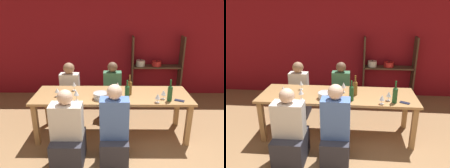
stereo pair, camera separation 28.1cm
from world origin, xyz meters
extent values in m
cube|color=maroon|center=(0.00, 3.83, 1.35)|extent=(8.80, 0.06, 2.70)
cube|color=#4C3828|center=(0.29, 3.63, 0.75)|extent=(0.04, 0.30, 1.51)
cube|color=#4C3828|center=(1.48, 3.63, 0.75)|extent=(0.04, 0.30, 1.51)
cube|color=#4C3828|center=(0.89, 3.63, 0.02)|extent=(1.19, 0.30, 0.04)
cylinder|color=#338447|center=(0.49, 3.63, 0.10)|extent=(0.24, 0.24, 0.13)
sphere|color=black|center=(0.49, 3.63, 0.18)|extent=(0.02, 0.02, 0.02)
cylinder|color=#E0561E|center=(0.89, 3.63, 0.10)|extent=(0.22, 0.22, 0.13)
sphere|color=black|center=(0.89, 3.63, 0.17)|extent=(0.02, 0.02, 0.02)
cylinder|color=#E0561E|center=(1.28, 3.63, 0.11)|extent=(0.19, 0.19, 0.14)
sphere|color=black|center=(1.28, 3.63, 0.19)|extent=(0.02, 0.02, 0.02)
cube|color=#4C3828|center=(0.89, 3.63, 0.77)|extent=(1.19, 0.30, 0.04)
cylinder|color=silver|center=(0.49, 3.63, 0.86)|extent=(0.22, 0.22, 0.14)
sphere|color=black|center=(0.49, 3.63, 0.94)|extent=(0.02, 0.02, 0.02)
cylinder|color=red|center=(0.89, 3.63, 0.85)|extent=(0.23, 0.23, 0.12)
sphere|color=black|center=(0.89, 3.63, 0.92)|extent=(0.02, 0.02, 0.02)
cube|color=#AD7F4C|center=(-0.20, 1.85, 0.75)|extent=(2.63, 0.82, 0.04)
cube|color=#AD7F4C|center=(-1.43, 1.52, 0.37)|extent=(0.08, 0.08, 0.73)
cube|color=#AD7F4C|center=(1.04, 1.52, 0.37)|extent=(0.08, 0.08, 0.73)
cube|color=#AD7F4C|center=(-1.43, 2.18, 0.37)|extent=(0.08, 0.08, 0.73)
cube|color=#AD7F4C|center=(1.04, 2.18, 0.37)|extent=(0.08, 0.08, 0.73)
cylinder|color=#B7BABC|center=(-0.38, 1.67, 0.82)|extent=(0.23, 0.23, 0.10)
torus|color=#B7BABC|center=(-0.38, 1.67, 0.87)|extent=(0.24, 0.24, 0.01)
cylinder|color=brown|center=(0.10, 1.85, 0.88)|extent=(0.07, 0.07, 0.22)
cone|color=brown|center=(0.10, 1.85, 1.01)|extent=(0.07, 0.07, 0.03)
cylinder|color=brown|center=(0.10, 1.85, 1.07)|extent=(0.03, 0.03, 0.09)
cylinder|color=#1E4C23|center=(0.71, 1.59, 0.89)|extent=(0.08, 0.08, 0.23)
cone|color=#1E4C23|center=(0.71, 1.59, 1.02)|extent=(0.08, 0.08, 0.03)
cylinder|color=#1E4C23|center=(0.71, 1.59, 1.08)|extent=(0.03, 0.03, 0.09)
cylinder|color=#1E4C23|center=(0.04, 1.62, 0.88)|extent=(0.07, 0.07, 0.23)
cone|color=#1E4C23|center=(0.04, 1.62, 1.01)|extent=(0.07, 0.07, 0.03)
cylinder|color=#1E4C23|center=(0.04, 1.62, 1.07)|extent=(0.03, 0.03, 0.07)
cylinder|color=white|center=(-1.10, 1.76, 0.77)|extent=(0.06, 0.06, 0.00)
cylinder|color=white|center=(-1.10, 1.76, 0.81)|extent=(0.01, 0.01, 0.07)
cone|color=white|center=(-1.10, 1.76, 0.88)|extent=(0.07, 0.07, 0.07)
cylinder|color=maroon|center=(-1.10, 1.76, 0.87)|extent=(0.04, 0.04, 0.03)
cylinder|color=white|center=(-0.76, 1.60, 0.77)|extent=(0.06, 0.06, 0.00)
cylinder|color=white|center=(-0.76, 1.60, 0.82)|extent=(0.01, 0.01, 0.09)
cone|color=white|center=(-0.76, 1.60, 0.90)|extent=(0.08, 0.08, 0.08)
cylinder|color=maroon|center=(-0.76, 1.60, 0.88)|extent=(0.05, 0.05, 0.03)
cylinder|color=white|center=(0.63, 1.67, 0.77)|extent=(0.06, 0.06, 0.00)
cylinder|color=white|center=(0.63, 1.67, 0.81)|extent=(0.01, 0.01, 0.07)
cone|color=white|center=(0.63, 1.67, 0.88)|extent=(0.08, 0.08, 0.08)
cylinder|color=beige|center=(0.63, 1.67, 0.86)|extent=(0.04, 0.04, 0.03)
cylinder|color=white|center=(-0.86, 2.02, 0.77)|extent=(0.07, 0.07, 0.00)
cylinder|color=white|center=(-0.86, 2.02, 0.82)|extent=(0.01, 0.01, 0.08)
cone|color=white|center=(-0.86, 2.02, 0.90)|extent=(0.07, 0.07, 0.08)
cylinder|color=beige|center=(-0.86, 2.02, 0.88)|extent=(0.04, 0.04, 0.03)
cylinder|color=white|center=(0.51, 1.53, 0.77)|extent=(0.06, 0.06, 0.00)
cylinder|color=white|center=(0.51, 1.53, 0.80)|extent=(0.01, 0.01, 0.06)
cone|color=white|center=(0.51, 1.53, 0.88)|extent=(0.08, 0.08, 0.09)
cylinder|color=maroon|center=(0.51, 1.53, 0.86)|extent=(0.04, 0.04, 0.03)
cylinder|color=white|center=(-0.10, 1.96, 0.77)|extent=(0.06, 0.06, 0.00)
cylinder|color=white|center=(-0.10, 1.96, 0.82)|extent=(0.01, 0.01, 0.08)
cone|color=white|center=(-0.10, 1.96, 0.91)|extent=(0.08, 0.08, 0.10)
cylinder|color=maroon|center=(-0.10, 1.96, 0.88)|extent=(0.05, 0.05, 0.04)
cube|color=#1E2338|center=(0.87, 1.59, 0.78)|extent=(0.17, 0.13, 0.01)
cube|color=#2D2D38|center=(-0.16, 1.12, 0.21)|extent=(0.40, 0.50, 0.42)
cube|color=#4C70B7|center=(-0.16, 1.12, 0.71)|extent=(0.40, 0.22, 0.58)
sphere|color=beige|center=(-0.16, 1.12, 1.11)|extent=(0.21, 0.21, 0.21)
cube|color=#2D2D38|center=(-0.19, 2.59, 0.23)|extent=(0.36, 0.45, 0.47)
cube|color=#3D7551|center=(-0.19, 2.59, 0.71)|extent=(0.36, 0.20, 0.48)
sphere|color=brown|center=(-0.19, 2.59, 1.05)|extent=(0.20, 0.20, 0.20)
cube|color=#2D2D38|center=(-0.82, 1.10, 0.22)|extent=(0.44, 0.55, 0.43)
cube|color=silver|center=(-0.82, 1.10, 0.68)|extent=(0.44, 0.24, 0.51)
sphere|color=beige|center=(-0.82, 1.10, 1.04)|extent=(0.21, 0.21, 0.21)
cube|color=#2D2D38|center=(-1.04, 2.53, 0.22)|extent=(0.37, 0.47, 0.44)
cube|color=silver|center=(-1.04, 2.53, 0.69)|extent=(0.37, 0.20, 0.48)
sphere|color=#9E7556|center=(-1.04, 2.53, 1.04)|extent=(0.22, 0.22, 0.22)
camera|label=1|loc=(-0.17, -1.57, 2.20)|focal=35.00mm
camera|label=2|loc=(0.11, -1.56, 2.20)|focal=35.00mm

